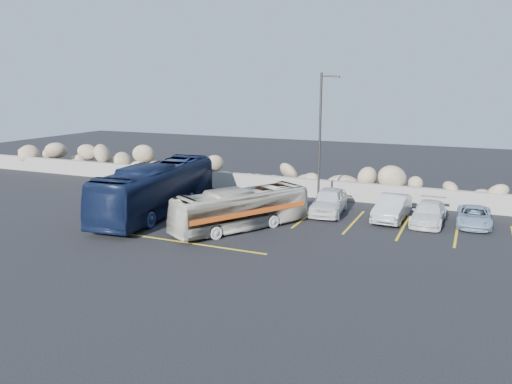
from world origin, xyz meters
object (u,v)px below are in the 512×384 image
at_px(vintage_bus, 241,209).
at_px(car_c, 429,213).
at_px(car_d, 474,216).
at_px(tour_coach, 157,189).
at_px(car_a, 329,201).
at_px(car_b, 392,208).
at_px(lamppost, 321,137).

relative_size(vintage_bus, car_c, 1.91).
bearing_deg(car_d, tour_coach, -165.82).
distance_m(car_a, car_b, 3.56).
xyz_separation_m(lamppost, tour_coach, (-8.05, -5.37, -2.82)).
xyz_separation_m(car_a, car_c, (5.49, 0.06, -0.16)).
bearing_deg(tour_coach, car_c, 10.38).
bearing_deg(tour_coach, car_b, 12.70).
xyz_separation_m(vintage_bus, car_b, (6.82, 4.98, -0.38)).
relative_size(lamppost, car_a, 1.84).
height_order(vintage_bus, tour_coach, tour_coach).
bearing_deg(car_d, lamppost, 174.05).
relative_size(tour_coach, car_a, 2.43).
relative_size(lamppost, vintage_bus, 1.05).
xyz_separation_m(car_c, car_d, (2.24, 0.52, -0.07)).
height_order(vintage_bus, car_b, vintage_bus).
bearing_deg(car_c, car_d, 14.74).
xyz_separation_m(vintage_bus, tour_coach, (-5.75, 0.82, 0.41)).
distance_m(tour_coach, car_d, 17.41).
bearing_deg(tour_coach, car_a, 18.83).
height_order(car_b, car_d, car_b).
xyz_separation_m(tour_coach, car_b, (12.57, 4.16, -0.79)).
distance_m(car_b, car_d, 4.20).
xyz_separation_m(lamppost, car_d, (8.69, -0.68, -3.79)).
height_order(lamppost, car_c, lamppost).
relative_size(lamppost, car_c, 2.00).
height_order(tour_coach, car_a, tour_coach).
xyz_separation_m(lamppost, car_c, (6.45, -1.21, -3.72)).
relative_size(tour_coach, car_c, 2.65).
xyz_separation_m(vintage_bus, car_c, (8.75, 4.98, -0.48)).
distance_m(vintage_bus, car_b, 8.45).
distance_m(car_a, car_c, 5.49).
height_order(tour_coach, car_d, tour_coach).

